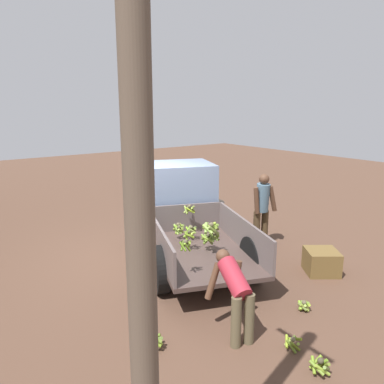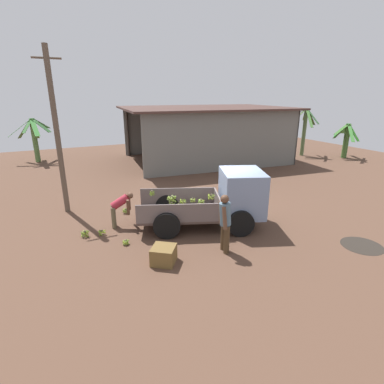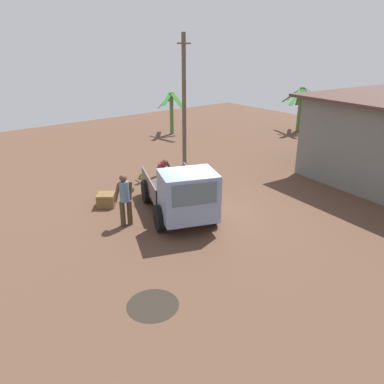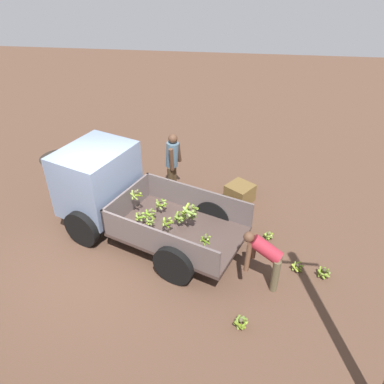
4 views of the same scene
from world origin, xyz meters
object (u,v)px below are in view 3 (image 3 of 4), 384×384
cargo_truck (184,195)px  person_foreground_visitor (125,198)px  banana_bunch_on_ground_3 (145,180)px  wooden_crate_0 (106,200)px  person_bystander_near_shed (319,153)px  banana_bunch_on_ground_0 (132,189)px  banana_bunch_on_ground_2 (190,179)px  person_worker_loading (163,168)px  banana_bunch_on_ground_1 (141,176)px  utility_pole (184,102)px

cargo_truck → person_foreground_visitor: (-1.08, -1.55, -0.03)m
banana_bunch_on_ground_3 → wooden_crate_0: bearing=-62.8°
person_bystander_near_shed → wooden_crate_0: size_ratio=2.73×
person_bystander_near_shed → banana_bunch_on_ground_0: bearing=139.1°
person_bystander_near_shed → banana_bunch_on_ground_2: size_ratio=6.03×
cargo_truck → banana_bunch_on_ground_2: size_ratio=16.26×
person_worker_loading → banana_bunch_on_ground_1: person_worker_loading is taller
banana_bunch_on_ground_0 → banana_bunch_on_ground_1: size_ratio=0.82×
person_bystander_near_shed → banana_bunch_on_ground_1: size_ratio=5.94×
person_foreground_visitor → cargo_truck: bearing=-115.6°
person_foreground_visitor → banana_bunch_on_ground_2: size_ratio=6.26×
banana_bunch_on_ground_2 → person_worker_loading: bearing=-111.1°
utility_pole → banana_bunch_on_ground_0: size_ratio=25.75×
utility_pole → person_worker_loading: (1.56, -2.30, -2.29)m
utility_pole → banana_bunch_on_ground_3: utility_pole is taller
banana_bunch_on_ground_0 → banana_bunch_on_ground_3: 1.09m
person_bystander_near_shed → banana_bunch_on_ground_0: (-3.23, -7.65, -0.83)m
banana_bunch_on_ground_1 → person_foreground_visitor: bearing=-37.2°
person_worker_loading → banana_bunch_on_ground_1: 1.40m
person_bystander_near_shed → banana_bunch_on_ground_3: size_ratio=6.31×
utility_pole → banana_bunch_on_ground_3: (0.84, -2.72, -2.89)m
person_worker_loading → banana_bunch_on_ground_0: (-0.18, -1.38, -0.63)m
person_foreground_visitor → banana_bunch_on_ground_0: 3.07m
banana_bunch_on_ground_2 → wooden_crate_0: size_ratio=0.45×
banana_bunch_on_ground_2 → banana_bunch_on_ground_3: bearing=-127.1°
banana_bunch_on_ground_0 → person_foreground_visitor: bearing=-33.1°
cargo_truck → banana_bunch_on_ground_0: cargo_truck is taller
cargo_truck → wooden_crate_0: (-2.85, -1.38, -0.76)m
cargo_truck → utility_pole: bearing=164.2°
person_worker_loading → banana_bunch_on_ground_2: 1.31m
cargo_truck → banana_bunch_on_ground_0: 3.65m
utility_pole → banana_bunch_on_ground_2: size_ratio=21.45×
banana_bunch_on_ground_3 → wooden_crate_0: (1.23, -2.39, 0.12)m
banana_bunch_on_ground_0 → banana_bunch_on_ground_3: banana_bunch_on_ground_3 is taller
wooden_crate_0 → cargo_truck: bearing=25.9°
person_bystander_near_shed → person_foreground_visitor: bearing=157.2°
person_bystander_near_shed → banana_bunch_on_ground_2: bearing=135.0°
cargo_truck → banana_bunch_on_ground_3: size_ratio=17.00×
person_bystander_near_shed → banana_bunch_on_ground_3: bearing=132.6°
person_foreground_visitor → person_worker_loading: 3.76m
person_worker_loading → banana_bunch_on_ground_3: 1.03m
person_worker_loading → banana_bunch_on_ground_0: 1.52m
person_bystander_near_shed → person_worker_loading: bearing=136.0°
banana_bunch_on_ground_2 → person_foreground_visitor: bearing=-65.3°
banana_bunch_on_ground_2 → banana_bunch_on_ground_0: bearing=-103.6°
banana_bunch_on_ground_2 → banana_bunch_on_ground_3: 1.88m
cargo_truck → person_bystander_near_shed: (-0.31, 7.71, -0.07)m
utility_pole → banana_bunch_on_ground_3: size_ratio=22.43×
cargo_truck → banana_bunch_on_ground_3: (-4.08, 1.01, -0.88)m
cargo_truck → person_foreground_visitor: bearing=-103.5°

